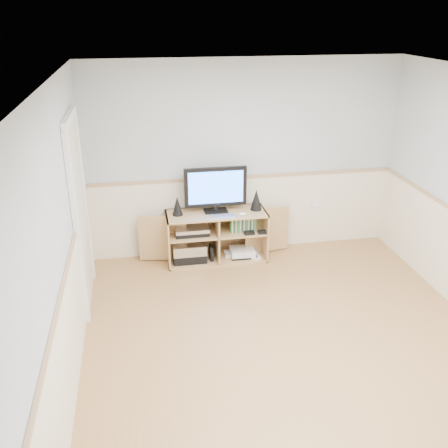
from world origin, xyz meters
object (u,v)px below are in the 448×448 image
Objects in this scene: monitor at (216,188)px; game_consoles at (241,252)px; keyboard at (223,216)px; media_cabinet at (216,234)px.

monitor is 1.74× the size of game_consoles.
media_cabinet is at bearing 114.00° from keyboard.
monitor reaches higher than game_consoles.
media_cabinet reaches higher than game_consoles.
game_consoles is at bearing 33.22° from keyboard.
game_consoles is (0.33, -0.06, -0.89)m from monitor.
keyboard is at bearing -154.75° from game_consoles.
media_cabinet is 0.63m from monitor.
keyboard reaches higher than game_consoles.
keyboard is (0.06, -0.19, -0.31)m from monitor.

